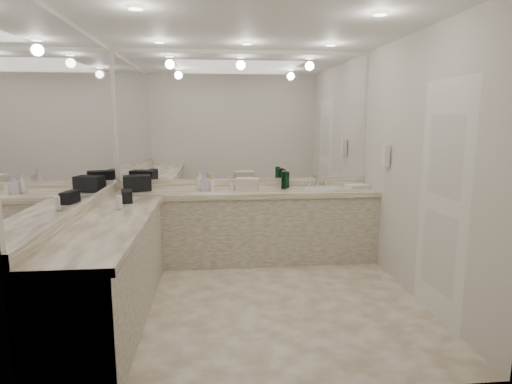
{
  "coord_description": "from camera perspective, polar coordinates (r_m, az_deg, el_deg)",
  "views": [
    {
      "loc": [
        -0.38,
        -3.97,
        1.77
      ],
      "look_at": [
        0.05,
        0.4,
        1.01
      ],
      "focal_mm": 30.0,
      "sensor_mm": 36.0,
      "label": 1
    }
  ],
  "objects": [
    {
      "name": "floor",
      "position": [
        4.36,
        -0.11,
        -14.12
      ],
      "size": [
        3.2,
        3.2,
        0.0
      ],
      "primitive_type": "plane",
      "color": "beige",
      "rests_on": "ground"
    },
    {
      "name": "ceiling",
      "position": [
        4.07,
        -0.13,
        21.6
      ],
      "size": [
        3.2,
        3.2,
        0.0
      ],
      "primitive_type": "plane",
      "color": "white",
      "rests_on": "floor"
    },
    {
      "name": "wall_back",
      "position": [
        5.5,
        -1.62,
        4.92
      ],
      "size": [
        3.2,
        0.02,
        2.6
      ],
      "primitive_type": "cube",
      "color": "beige",
      "rests_on": "floor"
    },
    {
      "name": "wall_left",
      "position": [
        4.18,
        -22.56,
        2.63
      ],
      "size": [
        0.02,
        3.0,
        2.6
      ],
      "primitive_type": "cube",
      "color": "beige",
      "rests_on": "floor"
    },
    {
      "name": "wall_right",
      "position": [
        4.46,
        20.84,
        3.15
      ],
      "size": [
        0.02,
        3.0,
        2.6
      ],
      "primitive_type": "cube",
      "color": "beige",
      "rests_on": "floor"
    },
    {
      "name": "vanity_back_base",
      "position": [
        5.35,
        -1.35,
        -4.78
      ],
      "size": [
        3.2,
        0.6,
        0.84
      ],
      "primitive_type": "cube",
      "color": "beige",
      "rests_on": "floor"
    },
    {
      "name": "vanity_back_top",
      "position": [
        5.25,
        -1.36,
        -0.05
      ],
      "size": [
        3.2,
        0.64,
        0.06
      ],
      "primitive_type": "cube",
      "color": "#F1E6CF",
      "rests_on": "vanity_back_base"
    },
    {
      "name": "vanity_left_base",
      "position": [
        4.01,
        -18.81,
        -10.36
      ],
      "size": [
        0.6,
        2.4,
        0.84
      ],
      "primitive_type": "cube",
      "color": "beige",
      "rests_on": "floor"
    },
    {
      "name": "vanity_left_top",
      "position": [
        3.88,
        -19.03,
        -4.1
      ],
      "size": [
        0.64,
        2.42,
        0.06
      ],
      "primitive_type": "cube",
      "color": "#F1E6CF",
      "rests_on": "vanity_left_base"
    },
    {
      "name": "backsplash_back",
      "position": [
        5.52,
        -1.59,
        1.28
      ],
      "size": [
        3.2,
        0.04,
        0.1
      ],
      "primitive_type": "cube",
      "color": "#F1E6CF",
      "rests_on": "vanity_back_top"
    },
    {
      "name": "backsplash_left",
      "position": [
        4.22,
        -22.0,
        -2.08
      ],
      "size": [
        0.04,
        3.0,
        0.1
      ],
      "primitive_type": "cube",
      "color": "#F1E6CF",
      "rests_on": "vanity_left_top"
    },
    {
      "name": "mirror_back",
      "position": [
        5.47,
        -1.64,
        9.87
      ],
      "size": [
        3.12,
        0.01,
        1.55
      ],
      "primitive_type": "cube",
      "color": "white",
      "rests_on": "wall_back"
    },
    {
      "name": "mirror_left",
      "position": [
        4.15,
        -22.84,
        9.16
      ],
      "size": [
        0.01,
        2.92,
        1.55
      ],
      "primitive_type": "cube",
      "color": "white",
      "rests_on": "wall_left"
    },
    {
      "name": "sink",
      "position": [
        5.41,
        8.72,
        0.4
      ],
      "size": [
        0.44,
        0.44,
        0.03
      ],
      "primitive_type": "cylinder",
      "color": "white",
      "rests_on": "vanity_back_top"
    },
    {
      "name": "faucet",
      "position": [
        5.6,
        8.21,
        1.5
      ],
      "size": [
        0.24,
        0.16,
        0.14
      ],
      "primitive_type": "cube",
      "color": "silver",
      "rests_on": "vanity_back_top"
    },
    {
      "name": "wall_phone",
      "position": [
        5.07,
        16.92,
        4.66
      ],
      "size": [
        0.06,
        0.1,
        0.24
      ],
      "primitive_type": "cube",
      "color": "white",
      "rests_on": "wall_right"
    },
    {
      "name": "door",
      "position": [
        4.05,
        23.58,
        -1.22
      ],
      "size": [
        0.02,
        0.82,
        2.1
      ],
      "primitive_type": "cube",
      "color": "white",
      "rests_on": "wall_right"
    },
    {
      "name": "black_toiletry_bag",
      "position": [
        5.34,
        -15.56,
        1.08
      ],
      "size": [
        0.36,
        0.27,
        0.18
      ],
      "primitive_type": "cube",
      "rotation": [
        0.0,
        0.0,
        0.25
      ],
      "color": "black",
      "rests_on": "vanity_back_top"
    },
    {
      "name": "black_bag_spill",
      "position": [
        4.68,
        -16.85,
        -0.52
      ],
      "size": [
        0.15,
        0.25,
        0.13
      ],
      "primitive_type": "cube",
      "rotation": [
        0.0,
        0.0,
        0.22
      ],
      "color": "black",
      "rests_on": "vanity_left_top"
    },
    {
      "name": "cream_cosmetic_case",
      "position": [
        5.19,
        -1.14,
        1.05
      ],
      "size": [
        0.3,
        0.21,
        0.16
      ],
      "primitive_type": "cube",
      "rotation": [
        0.0,
        0.0,
        -0.19
      ],
      "color": "beige",
      "rests_on": "vanity_back_top"
    },
    {
      "name": "hand_towel",
      "position": [
        5.55,
        13.31,
        0.77
      ],
      "size": [
        0.3,
        0.24,
        0.04
      ],
      "primitive_type": "cube",
      "rotation": [
        0.0,
        0.0,
        0.25
      ],
      "color": "white",
      "rests_on": "vanity_back_top"
    },
    {
      "name": "lotion_left",
      "position": [
        4.33,
        -17.78,
        -1.35
      ],
      "size": [
        0.06,
        0.06,
        0.13
      ],
      "primitive_type": "cylinder",
      "color": "white",
      "rests_on": "vanity_left_top"
    },
    {
      "name": "soap_bottle_a",
      "position": [
        5.24,
        -7.5,
        1.36
      ],
      "size": [
        0.09,
        0.09,
        0.21
      ],
      "primitive_type": "imported",
      "rotation": [
        0.0,
        0.0,
        0.1
      ],
      "color": "white",
      "rests_on": "vanity_back_top"
    },
    {
      "name": "soap_bottle_b",
      "position": [
        5.21,
        -6.81,
        1.37
      ],
      "size": [
        0.1,
        0.1,
        0.22
      ],
      "primitive_type": "imported",
      "rotation": [
        0.0,
        0.0,
        0.04
      ],
      "color": "#BCB1CF",
      "rests_on": "vanity_back_top"
    },
    {
      "name": "soap_bottle_c",
      "position": [
        5.25,
        -0.52,
        1.11
      ],
      "size": [
        0.12,
        0.12,
        0.15
      ],
      "primitive_type": "imported",
      "rotation": [
        0.0,
        0.0,
        -0.03
      ],
      "color": "#F1BF81",
      "rests_on": "vanity_back_top"
    },
    {
      "name": "green_bottle_0",
      "position": [
        5.45,
        3.76,
        1.76
      ],
      "size": [
        0.07,
        0.07,
        0.22
      ],
      "primitive_type": "cylinder",
      "color": "#08411E",
      "rests_on": "vanity_back_top"
    },
    {
      "name": "green_bottle_1",
      "position": [
        5.43,
        4.1,
        1.66
      ],
      "size": [
        0.07,
        0.07,
        0.2
      ],
      "primitive_type": "cylinder",
      "color": "#08411E",
      "rests_on": "vanity_back_top"
    },
    {
      "name": "green_bottle_2",
      "position": [
        5.32,
        3.76,
        1.59
      ],
      "size": [
        0.07,
        0.07,
        0.22
      ],
      "primitive_type": "cylinder",
      "color": "#08411E",
      "rests_on": "vanity_back_top"
    },
    {
      "name": "amenity_bottle_0",
      "position": [
        5.24,
        -0.09,
        0.85
      ],
      "size": [
        0.06,
        0.06,
        0.1
      ],
      "primitive_type": "cylinder",
      "color": "#F2D84C",
      "rests_on": "vanity_back_top"
    },
    {
      "name": "amenity_bottle_1",
      "position": [
        5.17,
        -5.85,
        0.81
      ],
      "size": [
        0.05,
        0.05,
        0.13
      ],
      "primitive_type": "cylinder",
      "color": "white",
      "rests_on": "vanity_back_top"
    },
    {
      "name": "amenity_bottle_2",
      "position": [
        5.35,
        -1.06,
        1.13
      ],
      "size": [
        0.04,
        0.04,
        0.12
      ],
      "primitive_type": "cylinder",
      "color": "silver",
      "rests_on": "vanity_back_top"
    },
    {
      "name": "amenity_bottle_3",
      "position": [
        5.3,
        -14.47,
        0.52
      ],
      "size": [
        0.07,
        0.07,
        0.08
      ],
      "primitive_type": "cylinder",
      "color": "#E0B28C",
      "rests_on": "vanity_back_top"
    },
    {
      "name": "amenity_bottle_4",
      "position": [
        5.22,
        -3.14,
        0.71
      ],
      "size": [
        0.06,
        0.06,
        0.09
      ],
      "primitive_type": "cylinder",
      "color": "silver",
      "rests_on": "vanity_back_top"
    },
    {
      "name": "amenity_bottle_5",
      "position": [
        5.21,
        -6.22,
        0.89
      ],
      "size": [
        0.06,
        0.06,
        0.13
      ],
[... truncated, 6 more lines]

